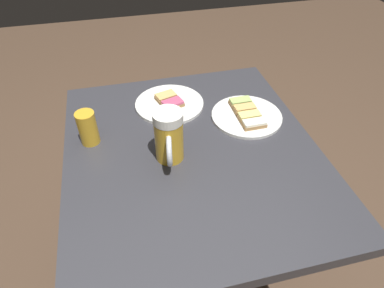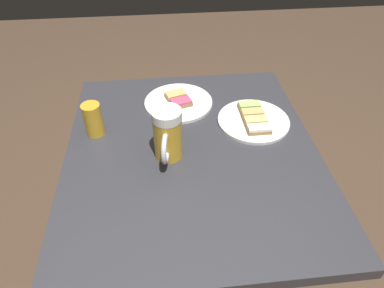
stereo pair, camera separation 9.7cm
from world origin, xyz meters
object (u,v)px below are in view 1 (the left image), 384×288
Objects in this scene: plate_far at (169,103)px; beer_mug at (169,137)px; plate_near at (247,115)px; beer_glass_small at (88,128)px.

plate_far is 0.27m from beer_mug.
beer_glass_small reaches higher than plate_near.
beer_mug reaches higher than beer_glass_small.
plate_near is 0.50m from beer_glass_small.
beer_glass_small reaches higher than plate_far.
beer_mug is (0.05, 0.26, 0.07)m from plate_far.
beer_mug is 0.25m from beer_glass_small.
beer_glass_small is at bearing -30.09° from beer_mug.
plate_far is at bearing -28.94° from plate_near.
plate_far is 1.51× the size of beer_mug.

